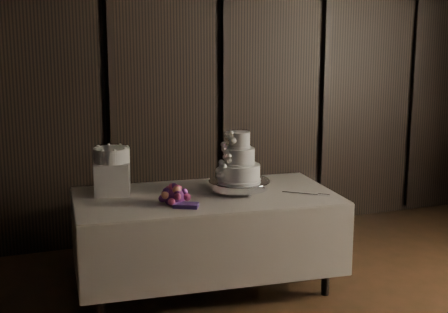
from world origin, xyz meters
TOP-DOWN VIEW (x-y plane):
  - display_table at (-0.63, 2.21)m, footprint 2.07×1.20m
  - cake_stand at (-0.35, 2.21)m, footprint 0.52×0.52m
  - wedding_cake at (-0.38, 2.19)m, footprint 0.36×0.32m
  - bouquet at (-0.92, 2.05)m, footprint 0.43×0.47m
  - box_pedestal at (-1.29, 2.50)m, footprint 0.32×0.32m
  - small_cake at (-1.29, 2.50)m, footprint 0.29×0.29m
  - cake_knife at (0.06, 1.98)m, footprint 0.30×0.25m

SIDE VIEW (x-z plane):
  - display_table at x=-0.63m, z-range 0.04..0.80m
  - cake_knife at x=0.06m, z-range 0.76..0.77m
  - cake_stand at x=-0.35m, z-range 0.76..0.85m
  - bouquet at x=-0.92m, z-range 0.73..0.91m
  - box_pedestal at x=-1.29m, z-range 0.76..1.01m
  - wedding_cake at x=-0.38m, z-range 0.81..1.19m
  - small_cake at x=-1.29m, z-range 1.01..1.12m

